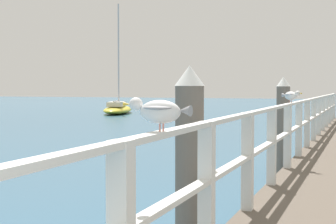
# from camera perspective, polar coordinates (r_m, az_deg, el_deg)

# --- Properties ---
(pier_railing) EXTENTS (0.12, 22.67, 1.10)m
(pier_railing) POSITION_cam_1_polar(r_m,az_deg,el_deg) (12.23, 14.99, -0.62)
(pier_railing) COLOR silver
(pier_railing) RESTS_ON pier_deck
(dock_piling_near) EXTENTS (0.29, 0.29, 2.01)m
(dock_piling_near) POSITION_cam_1_polar(r_m,az_deg,el_deg) (5.11, 2.36, -6.11)
(dock_piling_near) COLOR #6B6056
(dock_piling_near) RESTS_ON ground_plane
(dock_piling_far) EXTENTS (0.29, 0.29, 2.01)m
(dock_piling_far) POSITION_cam_1_polar(r_m,az_deg,el_deg) (11.18, 12.48, -1.34)
(dock_piling_far) COLOR #6B6056
(dock_piling_far) RESTS_ON ground_plane
(seagull_foreground) EXTENTS (0.48, 0.19, 0.21)m
(seagull_foreground) POSITION_cam_1_polar(r_m,az_deg,el_deg) (3.29, -1.00, 0.19)
(seagull_foreground) COLOR white
(seagull_foreground) RESTS_ON pier_railing
(seagull_background) EXTENTS (0.39, 0.34, 0.21)m
(seagull_background) POSITION_cam_1_polar(r_m,az_deg,el_deg) (9.36, 13.32, 1.79)
(seagull_background) COLOR white
(seagull_background) RESTS_ON pier_railing
(boat_2) EXTENTS (3.33, 6.11, 7.37)m
(boat_2) POSITION_cam_1_polar(r_m,az_deg,el_deg) (35.02, -5.50, 0.38)
(boat_2) COLOR gold
(boat_2) RESTS_ON ground_plane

